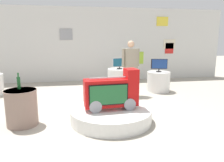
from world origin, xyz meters
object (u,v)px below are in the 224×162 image
Objects in this scene: side_table_round at (22,107)px; shopper_browsing_near_truck at (131,64)px; novelty_firetruck_tv at (112,93)px; tv_on_right_rear at (159,64)px; main_display_pedestal at (111,115)px; display_pedestal_right_rear at (158,82)px; display_pedestal_left_rear at (119,78)px; tv_on_left_rear at (120,63)px; bottle_on_side_table at (19,82)px.

shopper_browsing_near_truck is (2.68, 1.87, 0.59)m from side_table_round.
tv_on_right_rear is (1.93, 2.32, 0.28)m from novelty_firetruck_tv.
novelty_firetruck_tv is (0.02, -0.01, 0.47)m from main_display_pedestal.
tv_on_right_rear reaches higher than display_pedestal_right_rear.
novelty_firetruck_tv is at bearing -104.22° from display_pedestal_left_rear.
tv_on_right_rear is (1.11, -0.89, 0.03)m from tv_on_left_rear.
side_table_round is (-1.78, 0.10, -0.23)m from novelty_firetruck_tv.
display_pedestal_right_rear is 1.27m from shopper_browsing_near_truck.
tv_on_right_rear is at bearing -74.47° from display_pedestal_right_rear.
bottle_on_side_table is 3.24m from shopper_browsing_near_truck.
display_pedestal_left_rear is (0.84, 3.21, 0.19)m from main_display_pedestal.
tv_on_right_rear is at bearing 29.47° from bottle_on_side_table.
display_pedestal_left_rear is at bearing 74.78° from tv_on_left_rear.
bottle_on_side_table is (-3.75, -2.12, -0.03)m from tv_on_right_rear.
display_pedestal_left_rear is at bearing 141.22° from tv_on_right_rear.
shopper_browsing_near_truck is (0.08, -1.24, 0.11)m from tv_on_left_rear.
display_pedestal_left_rear is 4.06m from side_table_round.
shopper_browsing_near_truck reaches higher than display_pedestal_left_rear.
display_pedestal_right_rear is at bearing 50.40° from novelty_firetruck_tv.
tv_on_left_rear is at bearing 50.13° from side_table_round.
main_display_pedestal is 2.27× the size of display_pedestal_right_rear.
bottle_on_side_table reaches higher than tv_on_left_rear.
main_display_pedestal is 3.23× the size of tv_on_left_rear.
main_display_pedestal is 1.99× the size of display_pedestal_left_rear.
novelty_firetruck_tv reaches higher than tv_on_right_rear.
side_table_round reaches higher than main_display_pedestal.
bottle_on_side_table is at bearing 173.68° from main_display_pedestal.
novelty_firetruck_tv is 2.19m from shopper_browsing_near_truck.
novelty_firetruck_tv is 3.32m from tv_on_left_rear.
novelty_firetruck_tv is at bearing -13.39° from main_display_pedestal.
main_display_pedestal is at bearing -104.60° from tv_on_left_rear.
side_table_round is 2.25× the size of bottle_on_side_table.
side_table_round is 0.49m from bottle_on_side_table.
novelty_firetruck_tv reaches higher than bottle_on_side_table.
bottle_on_side_table reaches higher than display_pedestal_right_rear.
display_pedestal_right_rear is 1.03× the size of side_table_round.
main_display_pedestal is 3.32m from display_pedestal_left_rear.
display_pedestal_left_rear reaches higher than main_display_pedestal.
display_pedestal_left_rear is 1.14× the size of display_pedestal_right_rear.
tv_on_left_rear is 1.52m from display_pedestal_right_rear.
main_display_pedestal is 1.95m from bottle_on_side_table.
bottle_on_side_table is (-1.82, 0.20, 0.24)m from novelty_firetruck_tv.
shopper_browsing_near_truck is (0.91, 1.96, 0.82)m from main_display_pedestal.
shopper_browsing_near_truck is at bearing 34.89° from side_table_round.
shopper_browsing_near_truck reaches higher than display_pedestal_right_rear.
main_display_pedestal is 3.39m from tv_on_left_rear.
display_pedestal_right_rear is (1.95, 2.32, 0.19)m from main_display_pedestal.
tv_on_left_rear reaches higher than main_display_pedestal.
bottle_on_side_table is at bearing -131.24° from tv_on_left_rear.
display_pedestal_right_rear is at bearing -38.52° from tv_on_left_rear.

